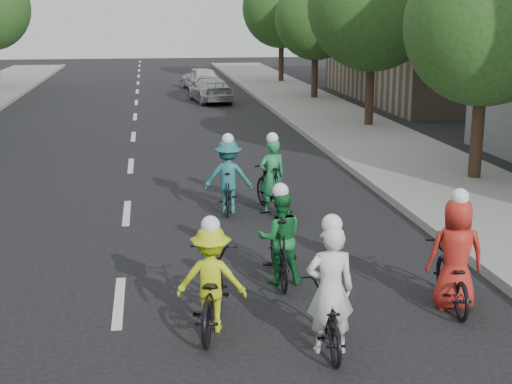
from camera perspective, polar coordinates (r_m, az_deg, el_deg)
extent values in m
plane|color=black|center=(11.11, -10.91, -8.65)|extent=(120.00, 120.00, 0.00)
cube|color=gray|center=(21.98, 11.35, 2.91)|extent=(4.00, 80.00, 0.15)
cube|color=#999993|center=(21.40, 6.43, 2.83)|extent=(0.18, 80.00, 0.18)
cube|color=gray|center=(37.58, 16.06, 13.23)|extent=(10.00, 14.00, 8.00)
cylinder|color=black|center=(19.02, 17.25, 4.08)|extent=(0.32, 0.32, 2.27)
sphere|color=#244818|center=(18.77, 17.89, 12.63)|extent=(4.00, 4.00, 4.00)
cylinder|color=black|center=(27.30, 9.07, 7.64)|extent=(0.32, 0.32, 2.48)
sphere|color=#244818|center=(27.14, 9.35, 14.54)|extent=(4.80, 4.80, 4.80)
cylinder|color=black|center=(35.95, 4.70, 9.13)|extent=(0.32, 0.32, 2.27)
sphere|color=#244818|center=(35.82, 4.80, 13.66)|extent=(4.00, 4.00, 4.00)
cylinder|color=black|center=(44.72, 2.02, 10.29)|extent=(0.32, 0.32, 2.48)
sphere|color=#244818|center=(44.62, 2.06, 14.50)|extent=(4.80, 4.80, 4.80)
imported|color=black|center=(9.95, -3.63, -7.98)|extent=(1.05, 2.06, 1.03)
imported|color=#C2DC18|center=(9.77, -3.60, -6.96)|extent=(1.05, 0.73, 1.49)
sphere|color=white|center=(9.52, -3.67, -2.67)|extent=(0.26, 0.26, 0.26)
imported|color=black|center=(11.59, 1.84, -4.43)|extent=(0.62, 1.91, 1.13)
imported|color=#197232|center=(11.43, 1.94, -3.69)|extent=(0.76, 0.61, 1.51)
sphere|color=white|center=(11.22, 1.97, 0.09)|extent=(0.26, 0.26, 0.26)
imported|color=black|center=(15.61, -2.26, 0.11)|extent=(0.64, 1.62, 0.95)
imported|color=#256D70|center=(15.43, -2.23, 1.22)|extent=(1.11, 0.73, 1.61)
sphere|color=white|center=(15.27, -2.26, 4.24)|extent=(0.26, 0.26, 0.26)
imported|color=black|center=(9.42, 5.73, -9.97)|extent=(0.66, 1.64, 0.84)
imported|color=white|center=(9.16, 5.95, -7.78)|extent=(0.64, 0.45, 1.70)
sphere|color=white|center=(8.88, 6.10, -2.58)|extent=(0.26, 0.26, 0.26)
imported|color=black|center=(11.04, 15.35, -6.56)|extent=(0.85, 1.79, 0.90)
imported|color=red|center=(10.82, 15.70, -4.81)|extent=(0.89, 0.65, 1.68)
sphere|color=white|center=(10.58, 16.01, -0.40)|extent=(0.26, 0.26, 0.26)
imported|color=black|center=(15.58, 1.23, 0.28)|extent=(0.84, 1.80, 1.05)
imported|color=#24844B|center=(15.42, 1.30, 1.25)|extent=(0.66, 0.51, 1.63)
sphere|color=white|center=(15.25, 1.31, 4.32)|extent=(0.26, 0.26, 0.26)
imported|color=silver|center=(35.18, -3.68, 8.14)|extent=(2.21, 4.22, 1.17)
imported|color=silver|center=(41.06, -4.45, 9.08)|extent=(2.27, 4.04, 1.30)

